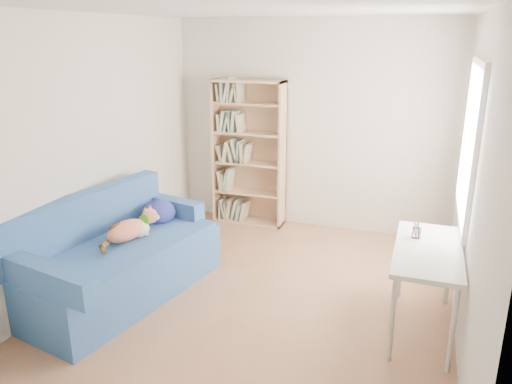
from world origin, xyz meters
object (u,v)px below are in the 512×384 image
bookshelf (249,159)px  desk (427,257)px  pen_cup (417,232)px  sofa (117,258)px

bookshelf → desk: 2.97m
desk → pen_cup: 0.26m
bookshelf → desk: size_ratio=1.62×
bookshelf → pen_cup: 2.76m
sofa → desk: sofa is taller
desk → pen_cup: bearing=117.4°
sofa → bookshelf: bearing=88.2°
bookshelf → sofa: bearing=-103.2°
sofa → pen_cup: bearing=22.0°
desk → sofa: bearing=-173.9°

